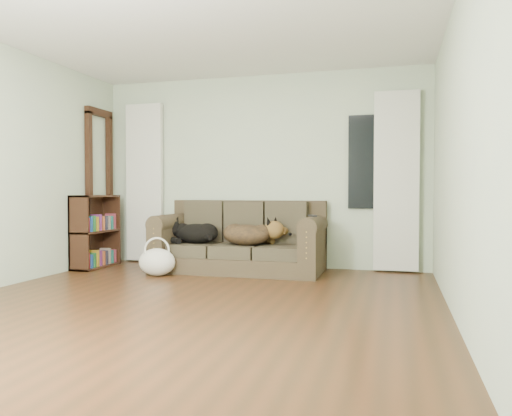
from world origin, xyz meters
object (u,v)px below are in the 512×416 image
(sofa, at_px, (239,236))
(dog_shepherd, at_px, (250,234))
(tote_bag, at_px, (157,263))
(bookshelf, at_px, (96,230))
(dog_black_lab, at_px, (194,233))

(sofa, bearing_deg, dog_shepherd, -23.97)
(tote_bag, xyz_separation_m, bookshelf, (-1.11, 0.40, 0.34))
(dog_shepherd, bearing_deg, sofa, -13.20)
(dog_shepherd, bearing_deg, tote_bag, 38.03)
(sofa, xyz_separation_m, tote_bag, (-0.85, -0.60, -0.29))
(sofa, distance_m, dog_black_lab, 0.61)
(sofa, distance_m, dog_shepherd, 0.19)
(sofa, xyz_separation_m, dog_black_lab, (-0.61, -0.03, 0.03))
(tote_bag, bearing_deg, sofa, 35.07)
(dog_black_lab, xyz_separation_m, tote_bag, (-0.24, -0.57, -0.32))
(dog_shepherd, relative_size, bookshelf, 0.66)
(dog_black_lab, distance_m, dog_shepherd, 0.78)
(dog_black_lab, distance_m, tote_bag, 0.70)
(dog_shepherd, height_order, tote_bag, dog_shepherd)
(bookshelf, bearing_deg, sofa, 1.04)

